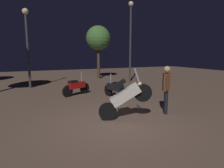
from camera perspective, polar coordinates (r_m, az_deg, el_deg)
ground_plane at (r=5.83m, az=0.88°, el=-11.70°), size 40.00×40.00×0.00m
motorcycle_white_foreground at (r=5.94m, az=3.94°, el=-3.81°), size 1.59×0.67×1.63m
motorcycle_red_parked_left at (r=9.72m, az=-10.60°, el=-0.75°), size 1.53×0.82×1.11m
motorcycle_black_parked_right at (r=8.98m, az=0.97°, el=-1.39°), size 0.49×1.64×1.11m
person_rider_beside at (r=6.78m, az=15.96°, el=-0.48°), size 0.44×0.60×1.65m
streetlamp_near at (r=14.25m, az=5.56°, el=15.01°), size 0.36×0.36×5.70m
streetlamp_far at (r=12.57m, az=-24.03°, el=12.48°), size 0.36×0.36×4.66m
tree_center_bg at (r=16.13m, az=-4.13°, el=13.41°), size 1.99×1.99×4.34m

